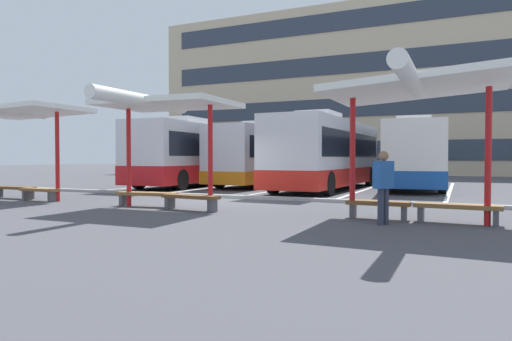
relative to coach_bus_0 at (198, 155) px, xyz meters
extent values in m
plane|color=#47474C|center=(5.50, -8.04, -1.68)|extent=(160.00, 160.00, 0.00)
cube|color=#C6B293|center=(5.50, 27.08, 6.33)|extent=(43.34, 14.06, 16.03)
cube|color=#2D3847|center=(5.50, 20.02, 0.52)|extent=(39.87, 0.08, 1.76)
cube|color=#2D3847|center=(5.50, 20.02, 4.53)|extent=(39.87, 0.08, 1.76)
cube|color=#2D3847|center=(5.50, 20.02, 8.53)|extent=(39.87, 0.08, 1.76)
cube|color=#2D3847|center=(5.50, 20.02, 12.54)|extent=(39.87, 0.08, 1.76)
cube|color=silver|center=(0.00, 0.00, 0.10)|extent=(3.13, 11.01, 3.03)
cube|color=red|center=(0.00, 0.00, -0.96)|extent=(3.17, 11.05, 0.89)
cube|color=black|center=(0.00, 0.00, 0.50)|extent=(3.11, 10.14, 1.13)
cube|color=black|center=(-0.28, 5.41, 0.47)|extent=(2.27, 0.20, 1.82)
cube|color=silver|center=(0.07, -1.36, 1.80)|extent=(1.65, 2.28, 0.36)
cylinder|color=black|center=(-1.38, 3.78, -1.18)|extent=(0.35, 1.01, 1.00)
cylinder|color=black|center=(0.99, 3.90, -1.18)|extent=(0.35, 1.01, 1.00)
cylinder|color=black|center=(-0.99, -3.90, -1.18)|extent=(0.35, 1.01, 1.00)
cylinder|color=black|center=(1.38, -3.78, -1.18)|extent=(0.35, 1.01, 1.00)
cube|color=silver|center=(3.63, 2.45, 0.02)|extent=(3.17, 11.57, 2.86)
cube|color=orange|center=(3.63, 2.45, -1.10)|extent=(3.21, 11.61, 0.63)
cube|color=black|center=(3.63, 2.45, 0.38)|extent=(3.14, 10.66, 1.04)
cube|color=black|center=(3.97, 8.13, 0.37)|extent=(2.18, 0.21, 1.72)
cube|color=silver|center=(3.54, 1.03, 1.63)|extent=(1.62, 2.29, 0.36)
cylinder|color=black|center=(2.74, 6.63, -1.18)|extent=(0.36, 1.02, 1.00)
cylinder|color=black|center=(5.01, 6.49, -1.18)|extent=(0.36, 1.02, 1.00)
cylinder|color=black|center=(2.24, -1.59, -1.18)|extent=(0.36, 1.02, 1.00)
cylinder|color=black|center=(4.51, -1.73, -1.18)|extent=(0.36, 1.02, 1.00)
cube|color=silver|center=(7.52, -0.33, 0.08)|extent=(2.91, 10.83, 2.99)
cube|color=red|center=(7.52, -0.33, -1.02)|extent=(2.95, 10.87, 0.78)
cube|color=black|center=(7.52, -0.33, 0.46)|extent=(2.92, 9.97, 1.14)
cube|color=black|center=(7.68, 5.02, 0.44)|extent=(2.29, 0.15, 1.79)
cube|color=silver|center=(7.48, -1.67, 1.76)|extent=(1.62, 2.24, 0.36)
cylinder|color=black|center=(6.44, 3.48, -1.18)|extent=(0.33, 1.01, 1.00)
cylinder|color=black|center=(8.83, 3.41, -1.18)|extent=(0.33, 1.01, 1.00)
cylinder|color=black|center=(6.21, -4.07, -1.18)|extent=(0.33, 1.01, 1.00)
cylinder|color=black|center=(8.61, -4.14, -1.18)|extent=(0.33, 1.01, 1.00)
cube|color=silver|center=(11.17, 2.63, 0.02)|extent=(3.55, 10.85, 2.85)
cube|color=#194C9E|center=(11.17, 2.63, -1.05)|extent=(3.60, 10.89, 0.72)
cube|color=black|center=(11.17, 2.63, 0.43)|extent=(3.50, 10.00, 0.93)
cube|color=black|center=(10.67, 7.90, 0.36)|extent=(2.24, 0.29, 1.71)
cube|color=silver|center=(11.30, 1.30, 1.62)|extent=(1.73, 2.34, 0.36)
cylinder|color=black|center=(9.65, 6.23, -1.18)|extent=(0.39, 1.02, 1.00)
cylinder|color=black|center=(11.99, 6.45, -1.18)|extent=(0.39, 1.02, 1.00)
cylinder|color=black|center=(10.35, -1.19, -1.18)|extent=(0.39, 1.02, 1.00)
cylinder|color=black|center=(12.70, -0.97, -1.18)|extent=(0.39, 1.02, 1.00)
cube|color=white|center=(-1.95, 1.14, -1.68)|extent=(0.16, 14.00, 0.01)
cube|color=white|center=(1.77, 1.14, -1.68)|extent=(0.16, 14.00, 0.01)
cube|color=white|center=(5.50, 1.14, -1.68)|extent=(0.16, 14.00, 0.01)
cube|color=white|center=(9.22, 1.14, -1.68)|extent=(0.16, 14.00, 0.01)
cube|color=white|center=(12.95, 1.14, -1.68)|extent=(0.16, 14.00, 0.01)
cylinder|color=red|center=(0.57, -10.20, -0.12)|extent=(0.14, 0.14, 3.13)
cube|color=white|center=(-1.05, -10.20, 1.53)|extent=(4.23, 2.80, 0.27)
cube|color=brown|center=(-1.95, -10.00, -1.28)|extent=(1.97, 0.47, 0.10)
cube|color=#4C4C51|center=(-1.12, -9.98, -1.51)|extent=(0.13, 0.34, 0.35)
cube|color=brown|center=(-0.15, -10.34, -1.28)|extent=(1.63, 0.47, 0.10)
cube|color=#4C4C51|center=(-0.81, -10.33, -1.51)|extent=(0.13, 0.34, 0.35)
cube|color=#4C4C51|center=(0.52, -10.36, -1.51)|extent=(0.13, 0.34, 0.35)
cylinder|color=red|center=(3.90, -10.41, -0.15)|extent=(0.14, 0.14, 3.06)
cylinder|color=red|center=(6.86, -10.41, -0.15)|extent=(0.14, 0.14, 3.06)
cube|color=white|center=(5.38, -10.41, 1.46)|extent=(3.96, 2.59, 0.20)
cylinder|color=white|center=(5.38, -11.56, 1.43)|extent=(0.36, 3.96, 0.36)
cube|color=brown|center=(4.48, -10.27, -1.28)|extent=(2.02, 0.67, 0.10)
cube|color=#4C4C51|center=(3.64, -10.37, -1.51)|extent=(0.16, 0.35, 0.35)
cube|color=#4C4C51|center=(5.31, -10.16, -1.51)|extent=(0.16, 0.35, 0.35)
cube|color=brown|center=(6.28, -10.57, -1.28)|extent=(1.90, 0.61, 0.10)
cube|color=#4C4C51|center=(5.50, -10.49, -1.51)|extent=(0.15, 0.35, 0.35)
cube|color=#4C4C51|center=(7.06, -10.65, -1.51)|extent=(0.15, 0.35, 0.35)
cylinder|color=red|center=(10.94, -10.34, -0.13)|extent=(0.14, 0.14, 3.12)
cylinder|color=red|center=(13.98, -10.34, -0.13)|extent=(0.14, 0.14, 3.12)
cube|color=white|center=(12.46, -10.34, 1.51)|extent=(4.04, 3.40, 0.42)
cylinder|color=white|center=(12.46, -11.89, 1.48)|extent=(0.36, 4.04, 0.36)
cube|color=brown|center=(11.56, -10.23, -1.28)|extent=(1.55, 0.45, 0.10)
cube|color=#4C4C51|center=(10.94, -10.25, -1.51)|extent=(0.13, 0.34, 0.35)
cube|color=#4C4C51|center=(12.18, -10.22, -1.51)|extent=(0.13, 0.34, 0.35)
cube|color=brown|center=(13.36, -10.26, -1.28)|extent=(1.91, 0.52, 0.10)
cube|color=#4C4C51|center=(12.56, -10.21, -1.51)|extent=(0.14, 0.34, 0.35)
cube|color=#4C4C51|center=(14.15, -10.30, -1.51)|extent=(0.14, 0.34, 0.35)
cube|color=#ADADA8|center=(5.50, -6.49, -1.62)|extent=(44.00, 0.24, 0.12)
cylinder|color=#33384C|center=(11.78, -11.25, -1.27)|extent=(0.14, 0.14, 0.83)
cylinder|color=#33384C|center=(11.87, -11.11, -1.27)|extent=(0.14, 0.14, 0.83)
cube|color=#2659A5|center=(11.83, -11.18, -0.54)|extent=(0.44, 0.53, 0.62)
sphere|color=#936B4C|center=(11.83, -11.18, -0.12)|extent=(0.22, 0.22, 0.22)
camera|label=1|loc=(13.45, -21.72, -0.17)|focal=31.82mm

